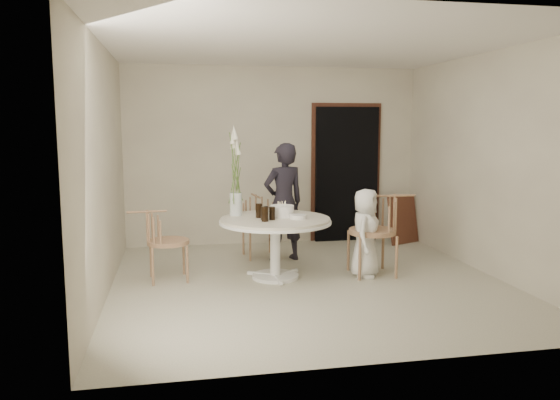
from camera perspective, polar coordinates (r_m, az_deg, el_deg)
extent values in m
plane|color=beige|center=(6.46, 3.00, -8.55)|extent=(4.50, 4.50, 0.00)
plane|color=white|center=(6.26, 3.19, 15.90)|extent=(4.50, 4.50, 0.00)
plane|color=beige|center=(8.41, -0.64, 4.63)|extent=(4.50, 0.00, 4.50)
plane|color=beige|center=(4.08, 10.78, 1.06)|extent=(4.50, 0.00, 4.50)
plane|color=beige|center=(6.08, -17.99, 3.01)|extent=(0.00, 4.50, 4.50)
plane|color=beige|center=(7.10, 21.02, 3.51)|extent=(0.00, 4.50, 4.50)
cube|color=black|center=(8.66, 6.95, 2.67)|extent=(1.00, 0.10, 2.10)
cube|color=brown|center=(8.69, 6.88, 3.09)|extent=(1.12, 0.03, 2.22)
cylinder|color=white|center=(6.62, -0.49, -7.96)|extent=(0.56, 0.56, 0.04)
cylinder|color=white|center=(6.54, -0.50, -5.22)|extent=(0.12, 0.12, 0.65)
cylinder|color=white|center=(6.47, -0.50, -2.28)|extent=(1.33, 1.33, 0.03)
cylinder|color=beige|center=(6.46, -0.50, -2.06)|extent=(1.30, 1.30, 0.04)
cube|color=brown|center=(8.66, 12.73, -1.99)|extent=(0.58, 0.38, 0.74)
cylinder|color=tan|center=(7.37, -3.13, -4.73)|extent=(0.03, 0.03, 0.44)
cylinder|color=tan|center=(7.47, -0.23, -4.54)|extent=(0.03, 0.03, 0.44)
cylinder|color=tan|center=(7.74, -3.85, -4.13)|extent=(0.03, 0.03, 0.44)
cylinder|color=tan|center=(7.84, -1.08, -3.96)|extent=(0.03, 0.03, 0.44)
cylinder|color=tan|center=(7.56, -2.08, -2.57)|extent=(0.49, 0.49, 0.05)
cylinder|color=tan|center=(6.94, 7.16, -5.25)|extent=(0.03, 0.03, 0.51)
cylinder|color=tan|center=(6.52, 8.33, -6.13)|extent=(0.03, 0.03, 0.51)
cylinder|color=tan|center=(7.09, 10.70, -5.06)|extent=(0.03, 0.03, 0.51)
cylinder|color=tan|center=(6.67, 12.08, -5.90)|extent=(0.03, 0.03, 0.51)
cylinder|color=tan|center=(6.74, 9.62, -3.26)|extent=(0.57, 0.57, 0.06)
cylinder|color=tan|center=(6.44, -9.66, -6.68)|extent=(0.03, 0.03, 0.44)
cylinder|color=tan|center=(6.82, -10.03, -5.87)|extent=(0.03, 0.03, 0.44)
cylinder|color=tan|center=(6.41, -13.16, -6.84)|extent=(0.03, 0.03, 0.44)
cylinder|color=tan|center=(6.79, -13.33, -6.02)|extent=(0.03, 0.03, 0.44)
cylinder|color=tan|center=(6.56, -11.60, -4.31)|extent=(0.49, 0.49, 0.05)
imported|color=black|center=(7.31, 0.38, -0.24)|extent=(0.66, 0.53, 1.59)
imported|color=white|center=(6.64, 8.90, -3.43)|extent=(0.55, 0.62, 1.07)
cylinder|color=white|center=(6.54, 0.23, -1.16)|extent=(0.28, 0.28, 0.14)
cylinder|color=beige|center=(6.53, 0.23, -0.36)|extent=(0.01, 0.01, 0.05)
cylinder|color=beige|center=(6.57, 0.56, -0.30)|extent=(0.01, 0.01, 0.05)
cylinder|color=beige|center=(6.54, -0.20, -0.34)|extent=(0.01, 0.01, 0.05)
cylinder|color=beige|center=(6.49, 0.50, -0.41)|extent=(0.01, 0.01, 0.05)
cylinder|color=beige|center=(6.49, -0.01, -0.41)|extent=(0.01, 0.01, 0.05)
cylinder|color=black|center=(6.22, -1.58, -1.47)|extent=(0.09, 0.09, 0.17)
cylinder|color=black|center=(6.33, -0.83, -1.40)|extent=(0.08, 0.08, 0.15)
cylinder|color=black|center=(6.47, -2.21, -1.11)|extent=(0.08, 0.08, 0.17)
cylinder|color=black|center=(6.33, -1.75, -1.46)|extent=(0.08, 0.08, 0.14)
cylinder|color=white|center=(6.40, 1.88, -1.75)|extent=(0.25, 0.25, 0.05)
cylinder|color=silver|center=(6.65, -4.64, -0.43)|extent=(0.15, 0.15, 0.28)
cylinder|color=#517231|center=(6.63, -4.47, 2.56)|extent=(0.01, 0.01, 0.69)
cone|color=white|center=(6.60, -4.50, 5.55)|extent=(0.07, 0.07, 0.18)
cylinder|color=#517231|center=(6.63, -4.76, 2.82)|extent=(0.01, 0.01, 0.75)
cone|color=white|center=(6.61, -4.80, 6.07)|extent=(0.07, 0.07, 0.18)
cylinder|color=#517231|center=(6.60, -4.93, 3.05)|extent=(0.01, 0.01, 0.81)
cone|color=white|center=(6.58, -4.97, 6.58)|extent=(0.07, 0.07, 0.18)
cylinder|color=#517231|center=(6.57, -4.75, 3.29)|extent=(0.01, 0.01, 0.87)
cone|color=white|center=(6.55, -4.79, 7.09)|extent=(0.07, 0.07, 0.18)
cylinder|color=#517231|center=(6.59, -4.45, 2.53)|extent=(0.01, 0.01, 0.69)
cone|color=white|center=(6.57, -4.49, 5.54)|extent=(0.07, 0.07, 0.18)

